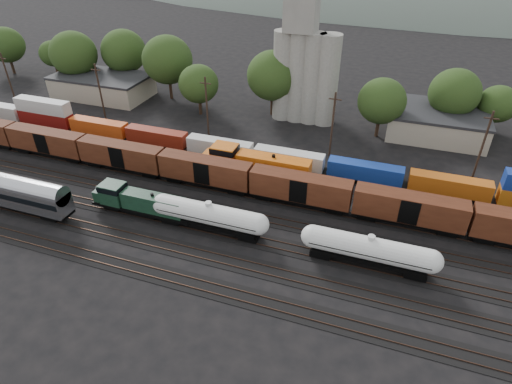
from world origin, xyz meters
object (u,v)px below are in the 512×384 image
(green_locomotive, at_px, (137,201))
(grain_silo, at_px, (305,67))
(orange_locomotive, at_px, (253,164))
(tank_car_a, at_px, (209,215))

(green_locomotive, relative_size, grain_silo, 0.54)
(orange_locomotive, bearing_deg, green_locomotive, -129.76)
(tank_car_a, bearing_deg, grain_silo, 86.23)
(green_locomotive, xyz_separation_m, orange_locomotive, (12.48, 15.00, 0.44))
(green_locomotive, height_order, tank_car_a, tank_car_a)
(green_locomotive, bearing_deg, grain_silo, 70.99)
(tank_car_a, xyz_separation_m, grain_silo, (2.70, 41.00, 8.59))
(green_locomotive, distance_m, tank_car_a, 11.43)
(orange_locomotive, bearing_deg, grain_silo, 86.38)
(green_locomotive, distance_m, orange_locomotive, 19.52)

